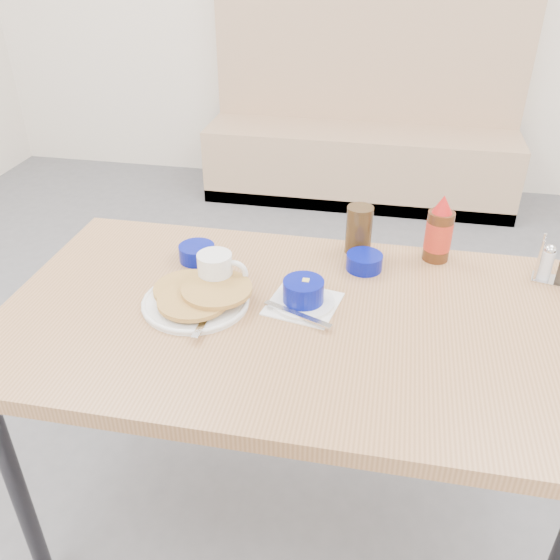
% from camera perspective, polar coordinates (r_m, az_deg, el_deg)
% --- Properties ---
extents(booth_bench, '(1.90, 0.56, 1.22)m').
position_cam_1_polar(booth_bench, '(3.88, 7.83, 13.10)').
color(booth_bench, tan).
rests_on(booth_bench, ground).
extents(dining_table, '(1.40, 0.80, 0.76)m').
position_cam_1_polar(dining_table, '(1.45, 1.02, -5.30)').
color(dining_table, '#AF7F50').
rests_on(dining_table, ground).
extents(pancake_plate, '(0.27, 0.28, 0.05)m').
position_cam_1_polar(pancake_plate, '(1.45, -7.93, -1.65)').
color(pancake_plate, white).
rests_on(pancake_plate, dining_table).
extents(coffee_mug, '(0.13, 0.09, 0.10)m').
position_cam_1_polar(coffee_mug, '(1.49, -6.09, 0.82)').
color(coffee_mug, white).
rests_on(coffee_mug, dining_table).
extents(grits_setting, '(0.19, 0.20, 0.07)m').
position_cam_1_polar(grits_setting, '(1.43, 2.25, -1.42)').
color(grits_setting, white).
rests_on(grits_setting, dining_table).
extents(creamer_bowl, '(0.10, 0.10, 0.04)m').
position_cam_1_polar(creamer_bowl, '(1.64, -7.99, 2.59)').
color(creamer_bowl, '#050F81').
rests_on(creamer_bowl, dining_table).
extents(butter_bowl, '(0.10, 0.10, 0.04)m').
position_cam_1_polar(butter_bowl, '(1.60, 8.11, 1.73)').
color(butter_bowl, '#050F81').
rests_on(butter_bowl, dining_table).
extents(amber_tumbler, '(0.08, 0.08, 0.14)m').
position_cam_1_polar(amber_tumbler, '(1.66, 7.60, 4.81)').
color(amber_tumbler, '#362411').
rests_on(amber_tumbler, dining_table).
extents(condiment_caddy, '(0.11, 0.08, 0.12)m').
position_cam_1_polar(condiment_caddy, '(1.68, 24.98, 1.15)').
color(condiment_caddy, silver).
rests_on(condiment_caddy, dining_table).
extents(syrup_bottle, '(0.07, 0.07, 0.19)m').
position_cam_1_polar(syrup_bottle, '(1.66, 15.04, 4.46)').
color(syrup_bottle, '#47230F').
rests_on(syrup_bottle, dining_table).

